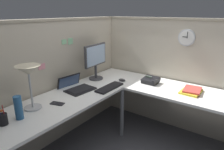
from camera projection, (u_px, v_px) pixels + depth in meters
ground_plane at (125, 145)px, 2.61m from camera, size 6.80×6.80×0.00m
cubicle_wall_back at (54, 82)px, 2.58m from camera, size 2.57×0.12×1.58m
cubicle_wall_right at (174, 74)px, 2.90m from camera, size 0.12×2.37×1.58m
desk at (123, 106)px, 2.28m from camera, size 2.35×2.15×0.73m
monitor at (96, 59)px, 2.81m from camera, size 0.46×0.20×0.50m
laptop at (75, 87)px, 2.53m from camera, size 0.37×0.41×0.22m
keyboard at (110, 87)px, 2.55m from camera, size 0.43×0.14×0.02m
computer_mouse at (122, 80)px, 2.80m from camera, size 0.06×0.10×0.03m
desk_lamp_dome at (29, 74)px, 1.91m from camera, size 0.24×0.24×0.44m
pen_cup at (3, 119)px, 1.72m from camera, size 0.08×0.08×0.18m
cell_phone at (57, 103)px, 2.12m from camera, size 0.11×0.16×0.01m
thermos_flask at (18, 108)px, 1.80m from camera, size 0.07×0.07×0.22m
office_phone at (151, 81)px, 2.72m from camera, size 0.20×0.21×0.11m
book_stack at (191, 91)px, 2.41m from camera, size 0.30×0.23×0.04m
wall_clock at (187, 38)px, 2.62m from camera, size 0.04×0.22×0.22m
pinned_note_leftmost at (70, 41)px, 2.61m from camera, size 0.08×0.00×0.08m
pinned_note_middle at (42, 67)px, 2.33m from camera, size 0.09×0.00×0.07m
pinned_note_rightmost at (64, 42)px, 2.53m from camera, size 0.07×0.00×0.06m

